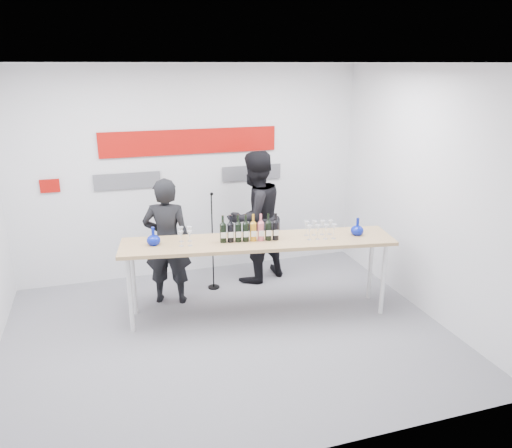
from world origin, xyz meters
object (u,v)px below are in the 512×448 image
tasting_table (259,246)px  presenter_left (167,242)px  presenter_right (255,217)px  mic_stand (213,260)px

tasting_table → presenter_left: presenter_left is taller
presenter_left → presenter_right: (1.28, 0.35, 0.11)m
presenter_left → presenter_right: size_ratio=0.89×
presenter_left → tasting_table: bearing=164.3°
tasting_table → presenter_right: size_ratio=1.78×
tasting_table → mic_stand: bearing=121.2°
presenter_left → presenter_right: bearing=-146.1°
tasting_table → presenter_right: bearing=84.1°
presenter_right → mic_stand: presenter_right is taller
mic_stand → presenter_left: bearing=-138.4°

